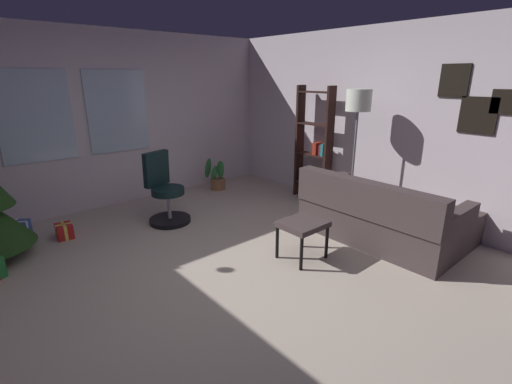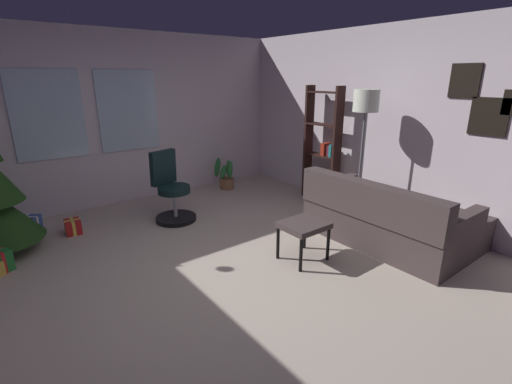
{
  "view_description": "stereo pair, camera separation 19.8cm",
  "coord_description": "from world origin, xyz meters",
  "views": [
    {
      "loc": [
        -1.91,
        -2.61,
        1.93
      ],
      "look_at": [
        0.36,
        0.01,
        0.81
      ],
      "focal_mm": 25.29,
      "sensor_mm": 36.0,
      "label": 1
    },
    {
      "loc": [
        -1.76,
        -2.74,
        1.93
      ],
      "look_at": [
        0.36,
        0.01,
        0.81
      ],
      "focal_mm": 25.29,
      "sensor_mm": 36.0,
      "label": 2
    }
  ],
  "objects": [
    {
      "name": "wall_right_with_frames",
      "position": [
        2.78,
        -0.01,
        1.3
      ],
      "size": [
        0.12,
        5.85,
        2.6
      ],
      "color": "silver",
      "rests_on": "ground_plane"
    },
    {
      "name": "floor_lamp",
      "position": [
        2.26,
        0.15,
        1.49
      ],
      "size": [
        0.33,
        0.33,
        1.78
      ],
      "color": "slate",
      "rests_on": "ground_plane"
    },
    {
      "name": "couch",
      "position": [
        2.09,
        -0.61,
        0.28
      ],
      "size": [
        1.75,
        1.83,
        0.81
      ],
      "color": "#433636",
      "rests_on": "ground_plane"
    },
    {
      "name": "footstool",
      "position": [
        0.84,
        -0.22,
        0.38
      ],
      "size": [
        0.47,
        0.42,
        0.44
      ],
      "color": "#433636",
      "rests_on": "ground_plane"
    },
    {
      "name": "office_chair",
      "position": [
        0.21,
        1.72,
        0.38
      ],
      "size": [
        0.56,
        0.57,
        0.97
      ],
      "color": "black",
      "rests_on": "ground_plane"
    },
    {
      "name": "bookshelf",
      "position": [
        2.51,
        1.07,
        0.8
      ],
      "size": [
        0.18,
        0.64,
        1.8
      ],
      "color": "black",
      "rests_on": "ground_plane"
    },
    {
      "name": "wall_back_with_windows",
      "position": [
        -0.02,
        2.97,
        1.3
      ],
      "size": [
        5.45,
        0.12,
        2.6
      ],
      "color": "silver",
      "rests_on": "ground_plane"
    },
    {
      "name": "potted_plant",
      "position": [
        1.61,
        2.51,
        0.23
      ],
      "size": [
        0.29,
        0.45,
        0.55
      ],
      "color": "#91633F",
      "rests_on": "ground_plane"
    },
    {
      "name": "ground_plane",
      "position": [
        0.0,
        0.0,
        -0.05
      ],
      "size": [
        5.45,
        5.85,
        0.1
      ],
      "primitive_type": "cube",
      "color": "#BCAB9B"
    },
    {
      "name": "gift_box_red",
      "position": [
        -1.01,
        2.08,
        0.09
      ],
      "size": [
        0.2,
        0.24,
        0.19
      ],
      "color": "red",
      "rests_on": "ground_plane"
    },
    {
      "name": "gift_box_blue",
      "position": [
        -1.5,
        2.34,
        0.13
      ],
      "size": [
        0.38,
        0.35,
        0.27
      ],
      "color": "#2D4C99",
      "rests_on": "ground_plane"
    }
  ]
}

